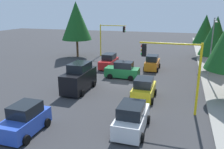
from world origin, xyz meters
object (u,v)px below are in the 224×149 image
Objects in this scene: traffic_signal_far_right at (111,34)px; car_red at (109,62)px; street_lamp_curbside at (212,43)px; car_blue at (25,120)px; tree_roadside_mid at (216,36)px; tree_opposite_side at (76,21)px; delivery_van_black at (79,78)px; car_orange at (152,63)px; traffic_signal_near_left at (174,63)px; tree_roadside_far at (205,30)px; car_yellow at (144,89)px; car_white at (132,118)px; car_green at (123,70)px.

traffic_signal_far_right is 8.76m from car_red.
street_lamp_curbside reaches higher than car_blue.
traffic_signal_far_right is 0.76× the size of tree_roadside_mid.
street_lamp_curbside is 1.68× the size of car_red.
street_lamp_curbside is at bearing 79.07° from car_red.
delivery_van_black is (15.48, 7.57, -4.72)m from tree_opposite_side.
traffic_signal_far_right is 11.08m from car_orange.
delivery_van_black is at bearing 26.05° from tree_opposite_side.
traffic_signal_near_left is at bearing -17.14° from tree_roadside_mid.
car_red is at bearing -47.24° from tree_roadside_far.
car_yellow is at bearing 86.61° from delivery_van_black.
tree_opposite_side reaches higher than tree_roadside_mid.
delivery_van_black is at bearing -60.69° from street_lamp_curbside.
tree_roadside_far is at bearing 163.74° from car_yellow.
street_lamp_curbside reaches higher than traffic_signal_far_right.
car_yellow and car_white have the same top height.
delivery_van_black reaches higher than car_white.
tree_roadside_far is 1.89× the size of car_yellow.
tree_opposite_side is at bearing -112.55° from street_lamp_curbside.
traffic_signal_far_right is 22.99m from traffic_signal_near_left.
car_red is (0.93, -5.84, 0.00)m from car_orange.
car_orange is at bearing 69.47° from tree_opposite_side.
tree_opposite_side is 25.83m from car_blue.
delivery_van_black is at bearing -0.04° from car_red.
tree_opposite_side is at bearing -73.69° from tree_roadside_far.
tree_opposite_side is (-8.39, -20.20, 1.66)m from street_lamp_curbside.
tree_roadside_far is 25.29m from delivery_van_black.
delivery_van_black reaches higher than car_blue.
car_red is at bearing 179.96° from delivery_van_black.
car_green is 0.96× the size of car_red.
car_orange is 10.87m from car_yellow.
traffic_signal_near_left is at bearing 42.82° from tree_opposite_side.
street_lamp_curbside is 13.31m from car_red.
tree_roadside_far is (-24.00, 3.82, 0.66)m from traffic_signal_near_left.
tree_opposite_side is 15.21m from car_orange.
car_orange is (1.02, -7.59, -3.76)m from tree_roadside_mid.
car_red is at bearing -146.56° from car_yellow.
delivery_van_black reaches higher than car_red.
car_yellow is 1.01× the size of car_blue.
car_orange and car_green have the same top height.
street_lamp_curbside is 1.73× the size of car_white.
traffic_signal_far_right is at bearing -159.34° from car_white.
delivery_van_black is 9.24m from car_white.
street_lamp_curbside is at bearing 55.02° from traffic_signal_far_right.
traffic_signal_far_right is 1.44× the size of car_yellow.
traffic_signal_near_left is 0.79× the size of tree_roadside_mid.
tree_roadside_far is at bearing -177.14° from tree_roadside_mid.
car_orange is (11.02, -7.09, -3.72)m from tree_roadside_far.
tree_opposite_side is 1.90× the size of delivery_van_black.
tree_opposite_side is 10.90m from car_red.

